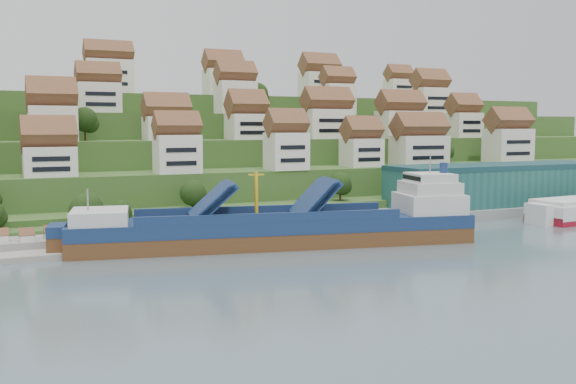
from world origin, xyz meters
name	(u,v)px	position (x,y,z in m)	size (l,w,h in m)	color
ground	(354,238)	(0.00, 0.00, 0.00)	(300.00, 300.00, 0.00)	slate
quay	(397,217)	(20.00, 15.00, 1.10)	(180.00, 14.00, 2.20)	gray
pebble_beach	(27,249)	(-58.00, 12.00, 0.50)	(45.00, 20.00, 1.00)	gray
hillside	(198,159)	(0.00, 103.55, 10.66)	(260.00, 128.00, 31.00)	#2D4C1E
hillside_village	(251,115)	(2.58, 60.55, 24.48)	(159.12, 63.61, 29.78)	white
hillside_trees	(193,148)	(-18.93, 43.91, 16.38)	(133.31, 62.38, 31.90)	#1F3A13
warehouse	(500,184)	(52.00, 17.00, 7.20)	(60.00, 15.00, 10.00)	#215A53
flagpole	(403,194)	(18.11, 10.00, 6.88)	(1.28, 0.16, 8.00)	gray
beach_huts	(14,242)	(-60.00, 10.75, 2.10)	(14.40, 3.70, 2.20)	white
cargo_ship	(288,229)	(-14.70, -1.47, 3.09)	(73.09, 25.33, 15.96)	#59351B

